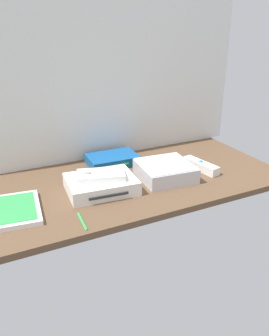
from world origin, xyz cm
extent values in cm
cube|color=brown|center=(0.00, 0.00, -1.00)|extent=(100.00, 48.00, 2.00)
cube|color=silver|center=(0.00, 24.60, 32.00)|extent=(110.00, 1.20, 64.00)
cube|color=white|center=(-13.13, -3.07, 2.20)|extent=(22.39, 17.87, 4.40)
cube|color=#2D2D2D|center=(-13.89, -11.24, 2.20)|extent=(12.00, 1.70, 0.80)
cube|color=silver|center=(9.64, -3.86, 2.50)|extent=(18.54, 18.54, 5.00)
cube|color=silver|center=(9.64, -3.86, 5.15)|extent=(17.80, 17.80, 0.30)
cube|color=white|center=(-39.65, -4.90, 0.70)|extent=(15.82, 20.52, 1.40)
cube|color=green|center=(-39.65, -4.90, 1.48)|extent=(13.06, 17.58, 0.16)
cube|color=#145193|center=(-1.49, 15.44, 1.70)|extent=(18.43, 12.66, 3.40)
cube|color=#19D833|center=(-1.72, 9.25, 1.70)|extent=(8.01, 0.70, 0.60)
cube|color=white|center=(24.49, -3.49, 1.50)|extent=(6.17, 15.20, 3.00)
cylinder|color=#387FDB|center=(24.49, -3.49, 3.20)|extent=(1.40, 1.40, 0.40)
cube|color=white|center=(-13.23, -3.41, 5.40)|extent=(16.09, 11.79, 2.00)
cylinder|color=#99999E|center=(-17.06, -2.27, 6.60)|extent=(2.49, 2.49, 0.40)
cylinder|color=green|center=(-24.35, -17.92, 0.35)|extent=(1.34, 9.03, 0.70)
camera|label=1|loc=(-47.65, -96.62, 50.88)|focal=37.85mm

